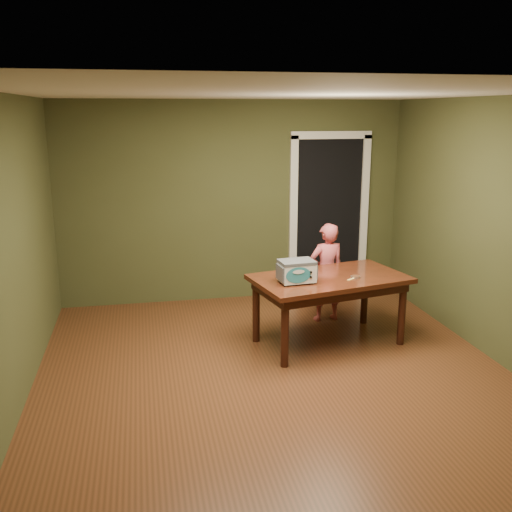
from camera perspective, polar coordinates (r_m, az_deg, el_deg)
The scene contains 8 objects.
floor at distance 5.50m, azimuth 2.20°, elevation -12.20°, with size 5.00×5.00×0.00m, color brown.
room_shell at distance 4.98m, azimuth 2.39°, elevation 5.67°, with size 4.52×5.02×2.61m.
doorway at distance 8.08m, azimuth 6.59°, elevation 4.24°, with size 1.10×0.66×2.25m.
dining_table at distance 6.12m, azimuth 7.35°, elevation -2.94°, with size 1.75×1.22×0.75m.
toy_oven at distance 5.82m, azimuth 4.09°, elevation -1.46°, with size 0.40×0.29×0.23m.
baking_pan at distance 6.08m, azimuth 9.92°, elevation -2.06°, with size 0.10×0.10×0.02m.
spatula at distance 6.05m, azimuth 9.72°, elevation -2.23°, with size 0.18×0.03×0.01m, color #FFD66E.
child at distance 6.82m, azimuth 7.05°, elevation -1.64°, with size 0.43×0.28×1.19m, color #C9525A.
Camera 1 is at (-1.18, -4.78, 2.45)m, focal length 40.00 mm.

